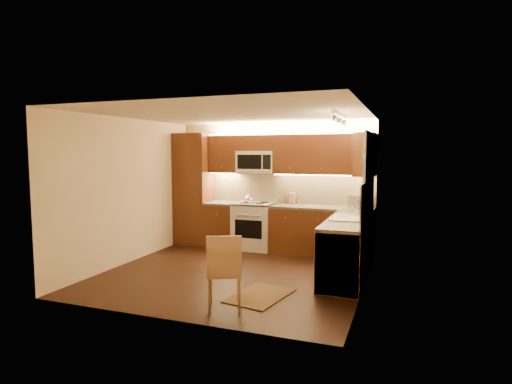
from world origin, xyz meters
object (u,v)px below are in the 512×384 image
at_px(soap_bottle, 370,206).
at_px(dining_chair, 224,271).
at_px(toaster_oven, 361,202).
at_px(kettle, 249,198).
at_px(microwave, 257,162).
at_px(knife_block, 292,199).
at_px(stove, 254,226).
at_px(sink, 349,213).

distance_m(soap_bottle, dining_chair, 3.19).
bearing_deg(toaster_oven, kettle, -150.40).
bearing_deg(soap_bottle, kettle, 164.35).
bearing_deg(dining_chair, microwave, 79.44).
bearing_deg(kettle, toaster_oven, -16.36).
height_order(knife_block, soap_bottle, knife_block).
height_order(stove, dining_chair, dining_chair).
relative_size(stove, knife_block, 4.10).
bearing_deg(soap_bottle, toaster_oven, 103.02).
height_order(kettle, knife_block, knife_block).
xyz_separation_m(kettle, toaster_oven, (2.13, 0.20, 0.00)).
height_order(sink, toaster_oven, toaster_oven).
bearing_deg(stove, soap_bottle, -8.51).
distance_m(microwave, soap_bottle, 2.40).
bearing_deg(microwave, sink, -32.21).
distance_m(microwave, toaster_oven, 2.17).
relative_size(sink, dining_chair, 0.92).
bearing_deg(kettle, microwave, 50.48).
bearing_deg(dining_chair, stove, 79.99).
distance_m(toaster_oven, dining_chair, 3.51).
distance_m(sink, soap_bottle, 0.83).
bearing_deg(microwave, stove, -90.00).
distance_m(stove, knife_block, 0.93).
bearing_deg(stove, sink, -29.36).
bearing_deg(stove, kettle, -126.83).
relative_size(microwave, sink, 0.88).
bearing_deg(toaster_oven, stove, -153.01).
distance_m(stove, microwave, 1.27).
relative_size(toaster_oven, dining_chair, 0.42).
distance_m(kettle, knife_block, 0.85).
distance_m(sink, dining_chair, 2.40).
relative_size(microwave, dining_chair, 0.81).
relative_size(kettle, soap_bottle, 1.04).
height_order(kettle, soap_bottle, kettle).
bearing_deg(toaster_oven, soap_bottle, -42.89).
height_order(microwave, dining_chair, microwave).
xyz_separation_m(microwave, knife_block, (0.72, 0.06, -0.71)).
height_order(kettle, toaster_oven, toaster_oven).
relative_size(microwave, knife_block, 3.39).
bearing_deg(sink, knife_block, 134.06).
xyz_separation_m(stove, kettle, (-0.08, -0.10, 0.56)).
bearing_deg(dining_chair, toaster_oven, 44.34).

